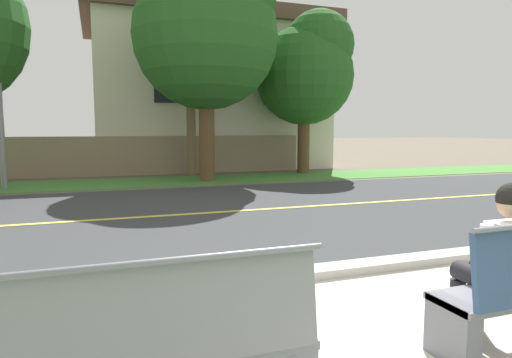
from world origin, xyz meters
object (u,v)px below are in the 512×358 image
seated_person_white (498,258)px  shade_tree_centre (308,68)px  bench_left (158,354)px  shade_tree_left (211,26)px

seated_person_white → shade_tree_centre: 13.89m
bench_left → shade_tree_left: bearing=74.5°
shade_tree_left → shade_tree_centre: bearing=18.7°
bench_left → seated_person_white: (2.53, 0.17, 0.22)m
bench_left → shade_tree_centre: bearing=60.8°
seated_person_white → shade_tree_left: size_ratio=0.17×
bench_left → shade_tree_centre: 15.12m
seated_person_white → bench_left: bearing=-176.2°
seated_person_white → shade_tree_centre: size_ratio=0.21×
bench_left → seated_person_white: 2.54m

